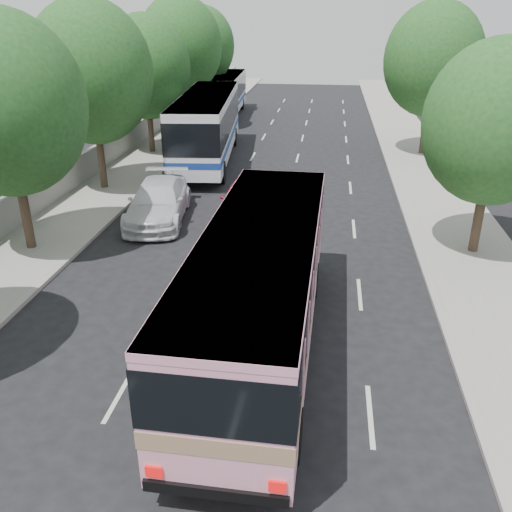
% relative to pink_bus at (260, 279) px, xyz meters
% --- Properties ---
extents(ground, '(120.00, 120.00, 0.00)m').
position_rel_pink_bus_xyz_m(ground, '(-1.30, -0.32, -2.24)').
color(ground, black).
rests_on(ground, ground).
extents(sidewalk_left, '(4.00, 90.00, 0.15)m').
position_rel_pink_bus_xyz_m(sidewalk_left, '(-9.80, 19.68, -2.16)').
color(sidewalk_left, '#9E998E').
rests_on(sidewalk_left, ground).
extents(sidewalk_right, '(4.00, 90.00, 0.12)m').
position_rel_pink_bus_xyz_m(sidewalk_right, '(7.20, 19.68, -2.18)').
color(sidewalk_right, '#9E998E').
rests_on(sidewalk_right, ground).
extents(low_wall, '(0.30, 90.00, 1.50)m').
position_rel_pink_bus_xyz_m(low_wall, '(-11.60, 19.68, -1.34)').
color(low_wall, '#9E998E').
rests_on(low_wall, sidewalk_left).
extents(tree_left_b, '(5.70, 5.70, 8.88)m').
position_rel_pink_bus_xyz_m(tree_left_b, '(-9.72, 5.62, 3.58)').
color(tree_left_b, '#38281E').
rests_on(tree_left_b, ground).
extents(tree_left_c, '(6.00, 6.00, 9.35)m').
position_rel_pink_bus_xyz_m(tree_left_c, '(-9.92, 13.62, 3.89)').
color(tree_left_c, '#38281E').
rests_on(tree_left_c, ground).
extents(tree_left_d, '(5.52, 5.52, 8.60)m').
position_rel_pink_bus_xyz_m(tree_left_d, '(-9.82, 21.62, 3.40)').
color(tree_left_d, '#38281E').
rests_on(tree_left_d, ground).
extents(tree_left_e, '(6.30, 6.30, 9.82)m').
position_rel_pink_bus_xyz_m(tree_left_e, '(-9.72, 29.62, 4.20)').
color(tree_left_e, '#38281E').
rests_on(tree_left_e, ground).
extents(tree_left_f, '(5.88, 5.88, 9.16)m').
position_rel_pink_bus_xyz_m(tree_left_f, '(-9.92, 37.62, 3.77)').
color(tree_left_f, '#38281E').
rests_on(tree_left_f, ground).
extents(tree_right_near, '(5.10, 5.10, 7.95)m').
position_rel_pink_bus_xyz_m(tree_right_near, '(7.48, 7.62, 2.97)').
color(tree_right_near, '#38281E').
rests_on(tree_right_near, ground).
extents(tree_right_far, '(6.00, 6.00, 9.35)m').
position_rel_pink_bus_xyz_m(tree_right_far, '(7.78, 23.62, 3.89)').
color(tree_right_far, '#38281E').
rests_on(tree_right_far, ground).
extents(pink_bus, '(3.07, 11.31, 3.59)m').
position_rel_pink_bus_xyz_m(pink_bus, '(0.00, 0.00, 0.00)').
color(pink_bus, pink).
rests_on(pink_bus, ground).
extents(pink_taxi, '(2.25, 4.99, 1.66)m').
position_rel_pink_bus_xyz_m(pink_taxi, '(-2.02, 10.50, -1.40)').
color(pink_taxi, '#D91252').
rests_on(pink_taxi, ground).
extents(white_pickup, '(3.12, 6.17, 1.72)m').
position_rel_pink_bus_xyz_m(white_pickup, '(-5.80, 9.67, -1.38)').
color(white_pickup, silver).
rests_on(white_pickup, ground).
extents(tour_coach_front, '(4.21, 13.75, 4.05)m').
position_rel_pink_bus_xyz_m(tour_coach_front, '(-5.80, 20.19, 0.20)').
color(tour_coach_front, white).
rests_on(tour_coach_front, ground).
extents(tour_coach_rear, '(3.16, 11.73, 3.47)m').
position_rel_pink_bus_xyz_m(tour_coach_rear, '(-7.60, 35.94, -0.14)').
color(tour_coach_rear, white).
rests_on(tour_coach_rear, ground).
extents(taxi_roof_sign, '(0.56, 0.21, 0.18)m').
position_rel_pink_bus_xyz_m(taxi_roof_sign, '(-2.02, 10.50, -0.48)').
color(taxi_roof_sign, silver).
rests_on(taxi_roof_sign, pink_taxi).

